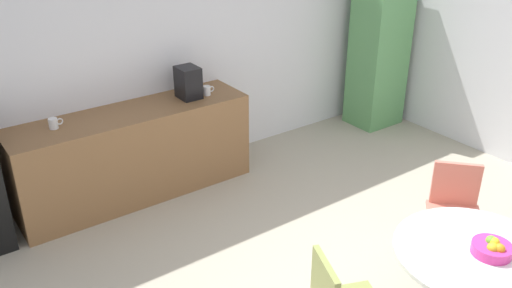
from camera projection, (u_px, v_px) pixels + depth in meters
wall_back at (178, 49)px, 5.66m from camera, size 6.00×0.10×2.60m
counter_block at (135, 154)px, 5.40m from camera, size 2.33×0.60×0.90m
locker_cabinet at (379, 52)px, 6.82m from camera, size 0.60×0.50×1.90m
round_table at (473, 269)px, 3.61m from camera, size 1.06×1.06×0.73m
chair_coral at (455, 202)px, 4.47m from camera, size 0.59×0.59×0.83m
fruit_bowl at (492, 248)px, 3.50m from camera, size 0.26×0.26×0.11m
mug_white at (54, 123)px, 4.84m from camera, size 0.13×0.08×0.09m
mug_green at (207, 90)px, 5.58m from camera, size 0.13×0.08×0.09m
coffee_maker at (188, 83)px, 5.46m from camera, size 0.20×0.24×0.32m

